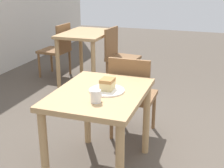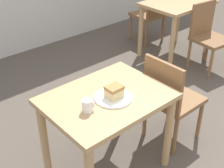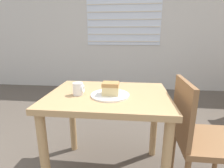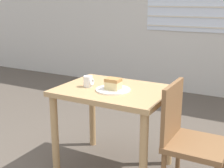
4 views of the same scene
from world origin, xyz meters
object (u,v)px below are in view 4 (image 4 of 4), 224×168
object	(u,v)px
cake_slice	(113,84)
coffee_mug	(88,81)
plate	(113,90)
dining_table_near	(114,103)
chair_near_window	(188,137)

from	to	relation	value
cake_slice	coffee_mug	size ratio (longest dim) A/B	1.27
plate	coffee_mug	xyz separation A→B (m)	(-0.23, -0.00, 0.04)
plate	cake_slice	distance (m)	0.05
plate	cake_slice	world-z (taller)	cake_slice
cake_slice	dining_table_near	bearing A→B (deg)	114.17
dining_table_near	chair_near_window	bearing A→B (deg)	-7.42
chair_near_window	dining_table_near	bearing A→B (deg)	82.58
chair_near_window	plate	xyz separation A→B (m)	(-0.62, 0.04, 0.25)
dining_table_near	coffee_mug	bearing A→B (deg)	-166.37
dining_table_near	plate	xyz separation A→B (m)	(0.02, -0.05, 0.13)
dining_table_near	chair_near_window	size ratio (longest dim) A/B	1.05
chair_near_window	coffee_mug	distance (m)	0.90
chair_near_window	plate	size ratio (longest dim) A/B	3.06
dining_table_near	plate	world-z (taller)	plate
dining_table_near	coffee_mug	world-z (taller)	coffee_mug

